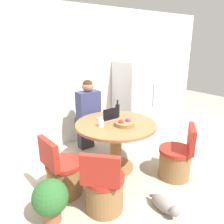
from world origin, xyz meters
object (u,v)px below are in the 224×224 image
(chair_near_right_corner, at_px, (176,160))
(person_seated, at_px, (87,113))
(fruit_bowl, at_px, (125,123))
(bottle, at_px, (117,110))
(chair_left_side, at_px, (63,175))
(chair_near_left_corner, at_px, (104,190))
(potted_plant, at_px, (50,199))
(refrigerator, at_px, (135,98))
(dining_table, at_px, (116,136))
(cat, at_px, (164,205))
(laptop, at_px, (108,117))

(chair_near_right_corner, distance_m, person_seated, 1.72)
(fruit_bowl, bearing_deg, bottle, 67.23)
(chair_near_right_corner, height_order, person_seated, person_seated)
(chair_left_side, relative_size, chair_near_left_corner, 1.00)
(chair_near_left_corner, bearing_deg, chair_near_right_corner, -137.38)
(potted_plant, bearing_deg, person_seated, 45.88)
(refrigerator, distance_m, dining_table, 1.58)
(bottle, relative_size, cat, 0.60)
(bottle, relative_size, potted_plant, 0.54)
(laptop, bearing_deg, potted_plant, 27.12)
(chair_near_right_corner, distance_m, potted_plant, 1.84)
(chair_near_right_corner, distance_m, chair_near_left_corner, 1.25)
(chair_near_left_corner, xyz_separation_m, laptop, (0.66, 0.84, 0.54))
(refrigerator, bearing_deg, cat, -123.38)
(potted_plant, bearing_deg, fruit_bowl, 12.17)
(refrigerator, height_order, potted_plant, refrigerator)
(chair_near_right_corner, height_order, fruit_bowl, fruit_bowl)
(refrigerator, xyz_separation_m, potted_plant, (-2.48, -1.38, -0.49))
(cat, bearing_deg, person_seated, -178.70)
(chair_near_left_corner, height_order, potted_plant, chair_near_left_corner)
(chair_left_side, xyz_separation_m, bottle, (1.12, 0.29, 0.61))
(dining_table, height_order, laptop, laptop)
(refrigerator, bearing_deg, laptop, -148.78)
(chair_left_side, bearing_deg, chair_near_right_corner, -117.44)
(bottle, distance_m, potted_plant, 1.69)
(dining_table, bearing_deg, bottle, 47.98)
(chair_near_left_corner, bearing_deg, dining_table, -90.00)
(chair_near_left_corner, bearing_deg, bottle, -88.95)
(cat, distance_m, potted_plant, 1.32)
(chair_near_right_corner, bearing_deg, refrigerator, -150.51)
(bottle, bearing_deg, chair_near_left_corner, -135.20)
(person_seated, xyz_separation_m, fruit_bowl, (0.05, -0.99, 0.09))
(chair_left_side, height_order, potted_plant, chair_left_side)
(cat, bearing_deg, chair_left_side, -137.47)
(person_seated, distance_m, cat, 2.03)
(fruit_bowl, bearing_deg, laptop, 97.22)
(fruit_bowl, bearing_deg, refrigerator, 42.86)
(chair_near_right_corner, distance_m, bottle, 1.18)
(chair_near_right_corner, relative_size, chair_left_side, 1.00)
(laptop, xyz_separation_m, fruit_bowl, (0.05, -0.36, -0.01))
(chair_near_right_corner, xyz_separation_m, cat, (-0.69, -0.37, -0.18))
(refrigerator, height_order, laptop, refrigerator)
(person_seated, bearing_deg, refrigerator, -174.71)
(chair_left_side, xyz_separation_m, potted_plant, (-0.32, -0.37, 0.02))
(fruit_bowl, relative_size, cat, 0.60)
(laptop, bearing_deg, chair_near_right_corner, 122.46)
(refrigerator, relative_size, chair_near_left_corner, 1.91)
(chair_near_right_corner, distance_m, laptop, 1.21)
(chair_left_side, xyz_separation_m, laptop, (0.92, 0.26, 0.54))
(chair_near_right_corner, distance_m, cat, 0.80)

